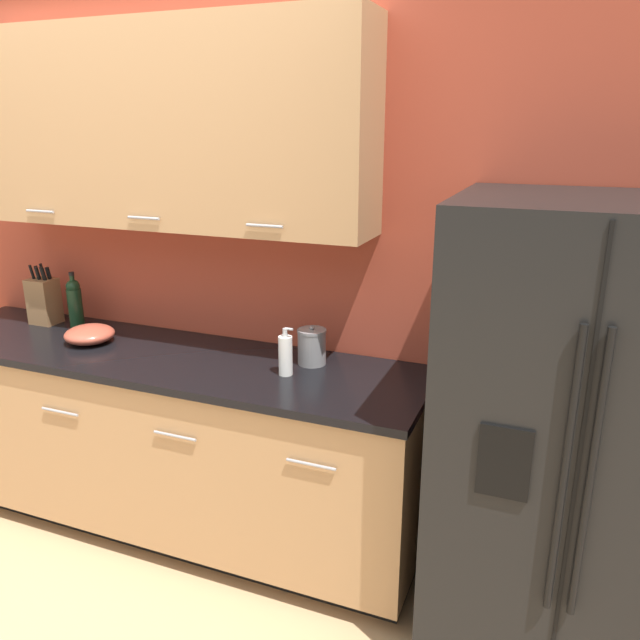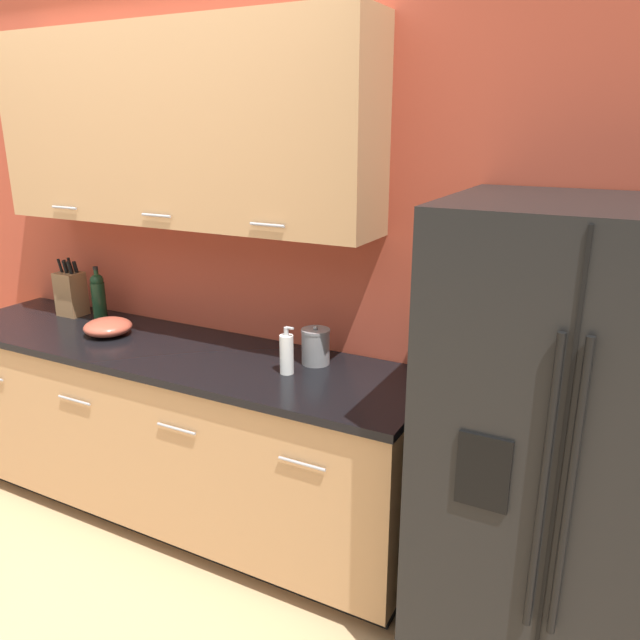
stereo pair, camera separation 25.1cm
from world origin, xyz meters
TOP-DOWN VIEW (x-y plane):
  - wall_back at (0.06, 1.29)m, footprint 10.00×0.39m
  - counter_unit at (0.21, 1.00)m, footprint 2.54×0.64m
  - refrigerator at (2.02, 0.93)m, footprint 0.92×0.79m
  - knife_block at (-0.60, 1.15)m, footprint 0.14×0.12m
  - wine_bottle at (-0.40, 1.16)m, footprint 0.07×0.07m
  - soap_dispenser at (0.88, 0.97)m, footprint 0.06×0.06m
  - steel_canister at (0.93, 1.13)m, footprint 0.13×0.13m
  - mixing_bowl at (-0.16, 0.99)m, footprint 0.23×0.23m

SIDE VIEW (x-z plane):
  - counter_unit at x=0.21m, z-range 0.01..0.93m
  - refrigerator at x=2.02m, z-range 0.00..1.71m
  - mixing_bowl at x=-0.16m, z-range 0.92..1.00m
  - steel_canister at x=0.93m, z-range 0.91..1.09m
  - soap_dispenser at x=0.88m, z-range 0.90..1.11m
  - knife_block at x=-0.60m, z-range 0.89..1.21m
  - wine_bottle at x=-0.40m, z-range 0.91..1.20m
  - wall_back at x=0.06m, z-range 0.18..2.78m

